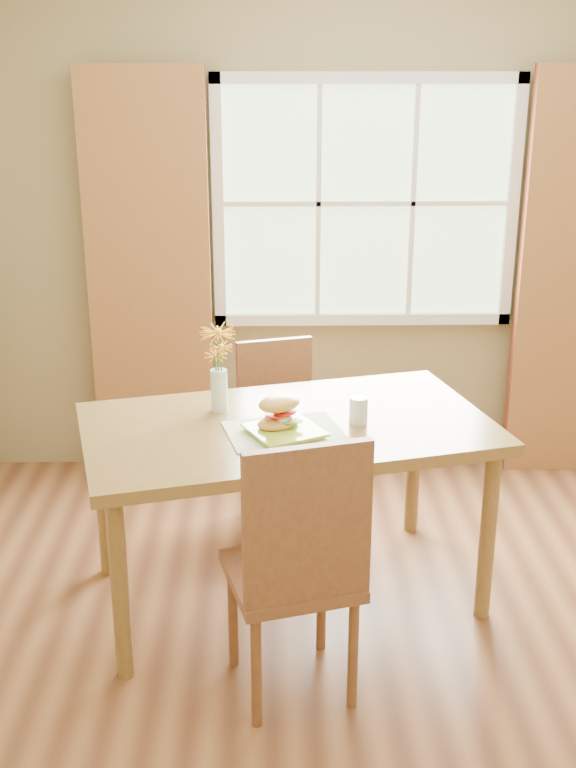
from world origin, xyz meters
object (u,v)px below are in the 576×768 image
at_px(chair_near, 299,562).
at_px(croissant_sandwich, 279,413).
at_px(dining_table, 287,441).
at_px(water_glass, 358,411).
at_px(flower_vase, 218,360).
at_px(chair_far, 280,426).

height_order(chair_near, croissant_sandwich, chair_near).
relative_size(dining_table, chair_near, 1.74).
distance_m(dining_table, croissant_sandwich, 0.20).
bearing_deg(water_glass, croissant_sandwich, -164.57).
bearing_deg(flower_vase, croissant_sandwich, -45.12).
distance_m(dining_table, chair_far, 0.73).
bearing_deg(water_glass, dining_table, 177.27).
height_order(dining_table, water_glass, water_glass).
distance_m(croissant_sandwich, water_glass, 0.34).
bearing_deg(flower_vase, dining_table, -27.39).
bearing_deg(dining_table, flower_vase, 138.32).
xyz_separation_m(chair_far, flower_vase, (-0.26, -0.55, 0.53)).
bearing_deg(chair_far, water_glass, -81.11).
xyz_separation_m(dining_table, chair_far, (-0.02, 0.70, -0.22)).
relative_size(dining_table, chair_far, 1.99).
bearing_deg(chair_near, chair_far, 76.61).
xyz_separation_m(chair_near, croissant_sandwich, (-0.06, 0.60, 0.32)).
xyz_separation_m(chair_far, croissant_sandwich, (-0.01, -0.80, 0.39)).
relative_size(dining_table, croissant_sandwich, 8.26).
bearing_deg(chair_near, flower_vase, 94.66).
height_order(dining_table, chair_far, chair_far).
relative_size(dining_table, flower_vase, 4.93).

